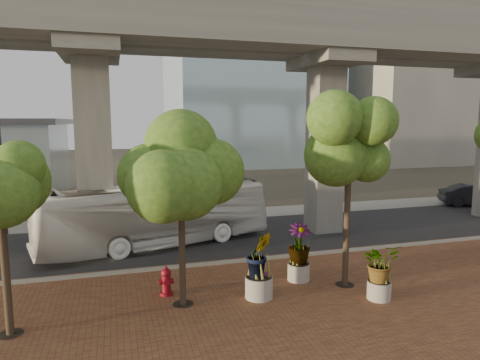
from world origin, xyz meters
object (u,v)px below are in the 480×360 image
object	(u,v)px
transit_bus	(157,215)
fire_hydrant	(166,281)
planter_front	(380,265)
parked_car	(475,196)

from	to	relation	value
transit_bus	fire_hydrant	xyz separation A→B (m)	(-0.31, -6.32, -1.03)
transit_bus	planter_front	bearing A→B (deg)	-157.62
transit_bus	fire_hydrant	size ratio (longest dim) A/B	11.10
transit_bus	planter_front	world-z (taller)	transit_bus
parked_car	fire_hydrant	xyz separation A→B (m)	(-23.39, -9.86, -0.22)
planter_front	fire_hydrant	bearing A→B (deg)	160.70
parked_car	planter_front	xyz separation A→B (m)	(-16.42, -12.30, 0.48)
transit_bus	parked_car	world-z (taller)	transit_bus
transit_bus	parked_car	bearing A→B (deg)	-96.15
planter_front	transit_bus	bearing A→B (deg)	127.25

